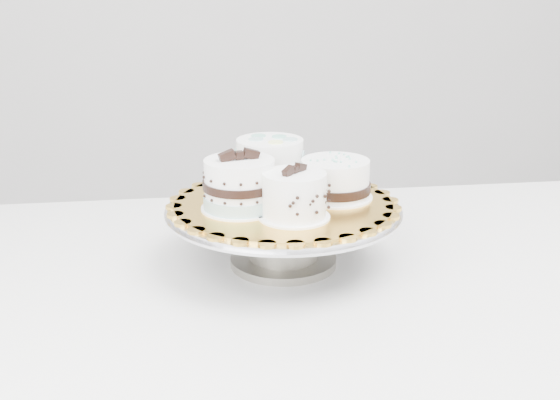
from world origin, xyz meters
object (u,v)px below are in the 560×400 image
object	(u,v)px
cake_board	(283,204)
table	(324,321)
cake_banded	(240,187)
cake_stand	(283,224)
cake_dots	(270,163)
cake_ribbon	(336,180)
cake_swirl	(294,197)

from	to	relation	value
cake_board	table	bearing A→B (deg)	-47.40
table	cake_banded	distance (m)	0.25
cake_stand	cake_banded	distance (m)	0.10
cake_dots	cake_ribbon	bearing A→B (deg)	-47.44
table	cake_ribbon	xyz separation A→B (m)	(0.03, 0.05, 0.21)
table	cake_swirl	bearing A→B (deg)	-152.67
cake_swirl	cake_ribbon	xyz separation A→B (m)	(0.09, 0.07, -0.00)
cake_swirl	cake_ribbon	bearing A→B (deg)	1.92
cake_swirl	cake_dots	xyz separation A→B (m)	(0.01, 0.15, 0.01)
table	cake_banded	xyz separation A→B (m)	(-0.12, 0.04, 0.21)
table	cake_ribbon	world-z (taller)	cake_ribbon
cake_board	cake_banded	world-z (taller)	cake_banded
cake_banded	cake_dots	world-z (taller)	cake_banded
cake_banded	cake_dots	xyz separation A→B (m)	(0.07, 0.09, 0.01)
table	cake_ribbon	bearing A→B (deg)	65.20
cake_board	cake_dots	xyz separation A→B (m)	(0.00, 0.08, 0.04)
table	cake_board	size ratio (longest dim) A/B	4.02
cake_swirl	cake_banded	distance (m)	0.09
cake_stand	cake_board	bearing A→B (deg)	0.00
table	cake_stand	distance (m)	0.16
cake_board	cake_ribbon	xyz separation A→B (m)	(0.08, -0.00, 0.03)
cake_banded	cake_ribbon	size ratio (longest dim) A/B	0.85
cake_stand	cake_banded	bearing A→B (deg)	-172.69
table	cake_banded	bearing A→B (deg)	170.05
cake_stand	cake_dots	xyz separation A→B (m)	(0.00, 0.08, 0.07)
cake_ribbon	cake_swirl	bearing A→B (deg)	-122.35
cake_swirl	cake_dots	bearing A→B (deg)	51.15
cake_ribbon	table	bearing A→B (deg)	-103.84
cake_dots	cake_banded	bearing A→B (deg)	-128.71
cake_banded	cake_swirl	bearing A→B (deg)	-46.01
cake_swirl	cake_banded	size ratio (longest dim) A/B	1.09
table	cake_dots	size ratio (longest dim) A/B	10.26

